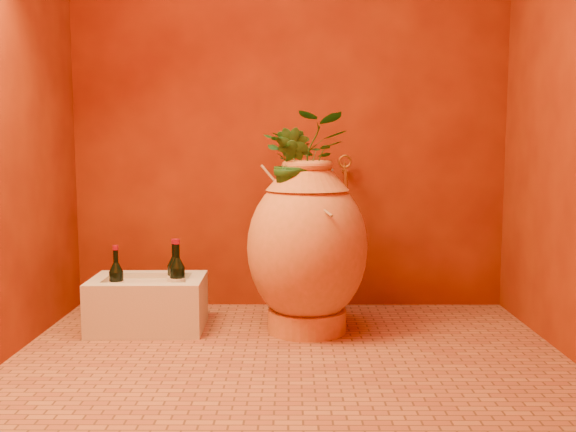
{
  "coord_description": "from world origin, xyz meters",
  "views": [
    {
      "loc": [
        0.01,
        -2.74,
        0.95
      ],
      "look_at": [
        -0.01,
        0.35,
        0.6
      ],
      "focal_mm": 40.0,
      "sensor_mm": 36.0,
      "label": 1
    }
  ],
  "objects_px": {
    "amphora": "(307,247)",
    "stone_basin": "(148,305)",
    "wine_bottle_b": "(175,278)",
    "wine_bottle_c": "(117,284)",
    "wall_tap": "(345,169)",
    "wine_bottle_a": "(177,281)"
  },
  "relations": [
    {
      "from": "amphora",
      "to": "stone_basin",
      "type": "distance_m",
      "value": 0.87
    },
    {
      "from": "stone_basin",
      "to": "wine_bottle_b",
      "type": "relative_size",
      "value": 1.84
    },
    {
      "from": "wine_bottle_c",
      "to": "wall_tap",
      "type": "xyz_separation_m",
      "value": [
        1.18,
        0.5,
        0.55
      ]
    },
    {
      "from": "stone_basin",
      "to": "wine_bottle_c",
      "type": "distance_m",
      "value": 0.2
    },
    {
      "from": "amphora",
      "to": "wine_bottle_b",
      "type": "bearing_deg",
      "value": 173.55
    },
    {
      "from": "stone_basin",
      "to": "wine_bottle_a",
      "type": "relative_size",
      "value": 1.76
    },
    {
      "from": "wine_bottle_b",
      "to": "wall_tap",
      "type": "distance_m",
      "value": 1.13
    },
    {
      "from": "amphora",
      "to": "wall_tap",
      "type": "bearing_deg",
      "value": 63.43
    },
    {
      "from": "wine_bottle_a",
      "to": "wine_bottle_c",
      "type": "bearing_deg",
      "value": -174.69
    },
    {
      "from": "stone_basin",
      "to": "wine_bottle_b",
      "type": "height_order",
      "value": "wine_bottle_b"
    },
    {
      "from": "wine_bottle_b",
      "to": "wine_bottle_c",
      "type": "bearing_deg",
      "value": -155.26
    },
    {
      "from": "stone_basin",
      "to": "wine_bottle_c",
      "type": "relative_size",
      "value": 1.92
    },
    {
      "from": "wine_bottle_a",
      "to": "wine_bottle_c",
      "type": "height_order",
      "value": "wine_bottle_a"
    },
    {
      "from": "stone_basin",
      "to": "wall_tap",
      "type": "distance_m",
      "value": 1.32
    },
    {
      "from": "wall_tap",
      "to": "amphora",
      "type": "bearing_deg",
      "value": -116.57
    },
    {
      "from": "amphora",
      "to": "wine_bottle_a",
      "type": "relative_size",
      "value": 2.64
    },
    {
      "from": "amphora",
      "to": "wine_bottle_c",
      "type": "bearing_deg",
      "value": -177.2
    },
    {
      "from": "amphora",
      "to": "wine_bottle_a",
      "type": "height_order",
      "value": "amphora"
    },
    {
      "from": "wine_bottle_a",
      "to": "wine_bottle_b",
      "type": "distance_m",
      "value": 0.1
    },
    {
      "from": "stone_basin",
      "to": "wine_bottle_c",
      "type": "bearing_deg",
      "value": -151.13
    },
    {
      "from": "wine_bottle_a",
      "to": "wine_bottle_b",
      "type": "relative_size",
      "value": 1.05
    },
    {
      "from": "wine_bottle_a",
      "to": "wine_bottle_b",
      "type": "height_order",
      "value": "wine_bottle_a"
    }
  ]
}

